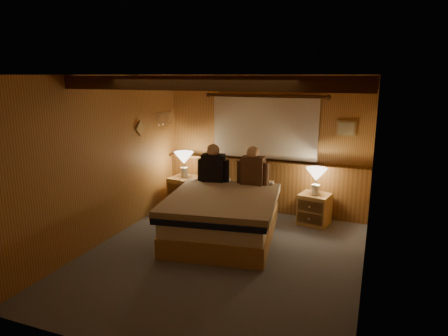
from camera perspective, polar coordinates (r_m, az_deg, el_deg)
The scene contains 19 objects.
floor at distance 5.53m, azimuth -0.35°, elevation -12.56°, with size 4.20×4.20×0.00m, color #515860.
ceiling at distance 4.98m, azimuth -0.39°, elevation 13.18°, with size 4.20×4.20×0.00m, color #C28548.
wall_back at distance 7.08m, azimuth 5.91°, elevation 3.35°, with size 3.60×3.60×0.00m, color #C88947.
wall_left at distance 6.00m, azimuth -16.56°, elevation 1.10°, with size 4.20×4.20×0.00m, color #C88947.
wall_right at distance 4.78m, azimuth 20.14°, elevation -2.17°, with size 4.20×4.20×0.00m, color #C88947.
wall_front at distance 3.34m, azimuth -13.85°, elevation -8.23°, with size 3.60×3.60×0.00m, color #C88947.
wainscot at distance 7.17m, azimuth 5.64°, elevation -2.37°, with size 3.60×0.23×0.94m.
curtain_window at distance 6.96m, azimuth 5.81°, elevation 5.86°, with size 2.18×0.09×1.11m.
ceiling_beams at distance 5.12m, azimuth 0.25°, elevation 12.18°, with size 3.60×1.65×0.16m.
coat_rail at distance 7.19m, azimuth -8.59°, elevation 7.18°, with size 0.05×0.55×0.24m.
framed_print at distance 6.78m, azimuth 17.04°, elevation 5.40°, with size 0.30×0.04×0.25m.
bed at distance 6.01m, azimuth -0.06°, elevation -6.74°, with size 1.80×2.18×0.68m.
nightstand_left at distance 7.30m, azimuth -5.35°, elevation -3.61°, with size 0.60×0.55×0.60m.
nightstand_right at distance 6.72m, azimuth 12.78°, elevation -5.75°, with size 0.54×0.50×0.51m.
lamp_left at distance 7.18m, azimuth -5.74°, elevation 1.22°, with size 0.35×0.35×0.46m.
lamp_right at distance 6.53m, azimuth 13.05°, elevation -1.15°, with size 0.34×0.34×0.44m.
person_left at distance 6.58m, azimuth -1.55°, elevation 0.29°, with size 0.53×0.27×0.65m.
person_right at distance 6.42m, azimuth 4.14°, elevation -0.10°, with size 0.53×0.22×0.65m.
duffel_bag at distance 7.23m, azimuth -3.52°, elevation -4.86°, with size 0.54×0.34×0.38m.
Camera 1 is at (1.83, -4.63, 2.40)m, focal length 32.00 mm.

